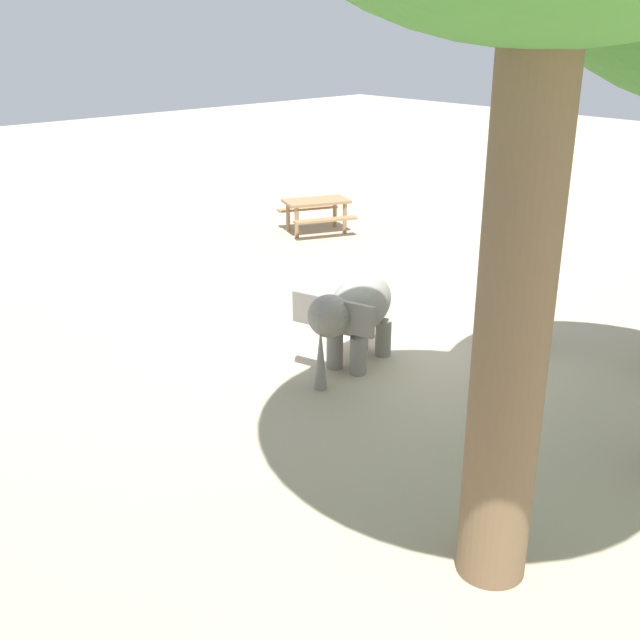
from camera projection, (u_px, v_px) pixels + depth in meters
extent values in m
plane|color=#BAA88C|center=(376.00, 345.00, 12.22)|extent=(60.00, 60.00, 0.00)
cylinder|color=gray|center=(358.00, 355.00, 11.14)|extent=(0.24, 0.24, 0.56)
cylinder|color=gray|center=(335.00, 350.00, 11.34)|extent=(0.24, 0.24, 0.56)
cylinder|color=gray|center=(383.00, 338.00, 11.75)|extent=(0.24, 0.24, 0.56)
cylinder|color=gray|center=(361.00, 333.00, 11.94)|extent=(0.24, 0.24, 0.56)
ellipsoid|color=gray|center=(360.00, 305.00, 11.32)|extent=(1.06, 1.54, 0.84)
sphere|color=gray|center=(329.00, 316.00, 10.60)|extent=(0.60, 0.60, 0.60)
cone|color=gray|center=(321.00, 357.00, 10.61)|extent=(0.19, 0.19, 0.94)
cube|color=gray|center=(358.00, 320.00, 10.47)|extent=(0.49, 0.20, 0.45)
cube|color=gray|center=(308.00, 309.00, 10.86)|extent=(0.49, 0.20, 0.45)
cylinder|color=#3F3833|center=(515.00, 324.00, 11.92)|extent=(0.14, 0.14, 0.82)
cylinder|color=#3F3833|center=(510.00, 320.00, 12.08)|extent=(0.14, 0.14, 0.82)
cylinder|color=silver|center=(517.00, 279.00, 11.75)|extent=(0.32, 0.32, 0.58)
sphere|color=tan|center=(519.00, 254.00, 11.60)|extent=(0.22, 0.22, 0.22)
cylinder|color=silver|center=(523.00, 282.00, 11.55)|extent=(0.09, 0.09, 0.55)
cylinder|color=silver|center=(511.00, 274.00, 11.93)|extent=(0.09, 0.09, 0.55)
cylinder|color=brown|center=(514.00, 319.00, 6.36)|extent=(0.63, 0.63, 4.99)
cube|color=#9E7A51|center=(316.00, 201.00, 18.34)|extent=(1.31, 1.69, 0.06)
cylinder|color=#9E7A51|center=(335.00, 212.00, 18.96)|extent=(0.10, 0.10, 0.72)
cylinder|color=#9E7A51|center=(345.00, 218.00, 18.40)|extent=(0.10, 0.10, 0.72)
cylinder|color=#9E7A51|center=(288.00, 216.00, 18.57)|extent=(0.10, 0.10, 0.72)
cylinder|color=#9E7A51|center=(297.00, 223.00, 18.01)|extent=(0.10, 0.10, 0.72)
cube|color=#9E7A51|center=(307.00, 208.00, 19.00)|extent=(0.79, 1.48, 0.05)
cube|color=#9E7A51|center=(326.00, 220.00, 17.91)|extent=(0.79, 1.48, 0.05)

